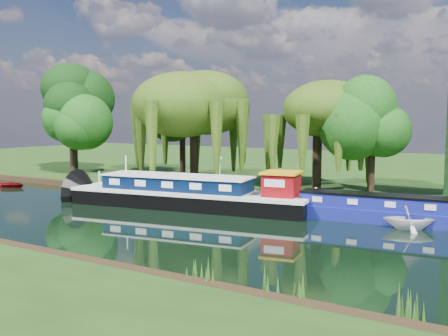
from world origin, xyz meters
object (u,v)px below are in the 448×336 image
Objects in this scene: narrowboat at (373,211)px; white_cruiser at (408,229)px; red_dinghy at (9,187)px; dutch_barge at (191,195)px.

white_cruiser is at bearing -32.69° from narrowboat.
white_cruiser is at bearing -103.44° from red_dinghy.
narrowboat is at bearing -101.22° from red_dinghy.
narrowboat is at bearing 43.83° from white_cruiser.
red_dinghy is 1.19× the size of white_cruiser.
dutch_barge is at bearing -104.32° from red_dinghy.
dutch_barge reaches higher than narrowboat.
dutch_barge is 11.57m from narrowboat.
dutch_barge is 13.64m from white_cruiser.
narrowboat is 2.51m from white_cruiser.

